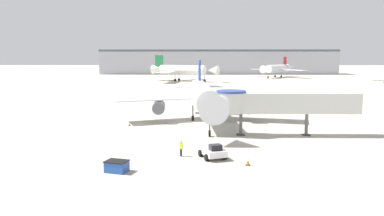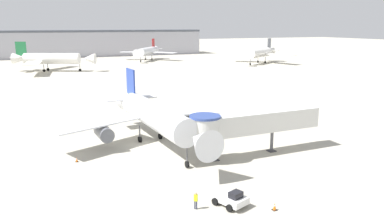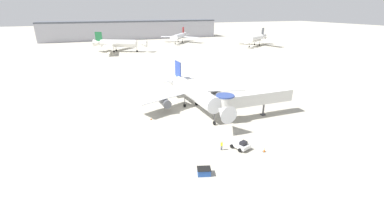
{
  "view_description": "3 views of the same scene",
  "coord_description": "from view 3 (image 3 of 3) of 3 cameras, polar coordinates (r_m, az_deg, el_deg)",
  "views": [
    {
      "loc": [
        0.65,
        -61.47,
        11.06
      ],
      "look_at": [
        -0.34,
        -7.11,
        3.5
      ],
      "focal_mm": 35.0,
      "sensor_mm": 36.0,
      "label": 1
    },
    {
      "loc": [
        -15.19,
        -51.88,
        17.72
      ],
      "look_at": [
        6.03,
        -3.36,
        5.97
      ],
      "focal_mm": 35.0,
      "sensor_mm": 36.0,
      "label": 2
    },
    {
      "loc": [
        -20.86,
        -57.6,
        24.22
      ],
      "look_at": [
        -1.97,
        -7.51,
        3.46
      ],
      "focal_mm": 24.0,
      "sensor_mm": 36.0,
      "label": 3
    }
  ],
  "objects": [
    {
      "name": "jet_bridge",
      "position": [
        61.2,
        12.7,
        1.99
      ],
      "size": [
        19.75,
        4.09,
        6.32
      ],
      "rotation": [
        0.0,
        0.0,
        -0.0
      ],
      "color": "silver",
      "rests_on": "ground_plane"
    },
    {
      "name": "ground_plane",
      "position": [
        65.87,
        -0.7,
        -0.38
      ],
      "size": [
        800.0,
        800.0,
        0.0
      ],
      "primitive_type": "plane",
      "color": "#A8A393"
    },
    {
      "name": "main_airplane",
      "position": [
        65.21,
        0.37,
        3.48
      ],
      "size": [
        31.18,
        30.82,
        10.38
      ],
      "rotation": [
        0.0,
        0.0,
        0.06
      ],
      "color": "silver",
      "rests_on": "ground_plane"
    },
    {
      "name": "pushback_tug_white",
      "position": [
        48.73,
        10.65,
        -8.0
      ],
      "size": [
        3.21,
        3.97,
        1.67
      ],
      "rotation": [
        0.0,
        0.0,
        0.35
      ],
      "color": "silver",
      "rests_on": "ground_plane"
    },
    {
      "name": "traffic_cone_apron_front",
      "position": [
        48.79,
        15.78,
        -8.97
      ],
      "size": [
        0.45,
        0.45,
        0.75
      ],
      "color": "black",
      "rests_on": "ground_plane"
    },
    {
      "name": "traffic_cone_port_wing",
      "position": [
        60.67,
        -9.07,
        -2.3
      ],
      "size": [
        0.39,
        0.39,
        0.64
      ],
      "color": "black",
      "rests_on": "ground_plane"
    },
    {
      "name": "terminal_building",
      "position": [
        235.57,
        -13.01,
        16.62
      ],
      "size": [
        144.8,
        19.55,
        15.01
      ],
      "color": "#A8A8B2",
      "rests_on": "ground_plane"
    },
    {
      "name": "ground_crew_marshaller",
      "position": [
        47.5,
        6.6,
        -8.19
      ],
      "size": [
        0.38,
        0.38,
        1.78
      ],
      "rotation": [
        0.0,
        0.0,
        5.51
      ],
      "color": "#1E2338",
      "rests_on": "ground_plane"
    },
    {
      "name": "background_jet_green_tail",
      "position": [
        163.55,
        -16.19,
        13.65
      ],
      "size": [
        31.13,
        33.68,
        11.5
      ],
      "rotation": [
        0.0,
        0.0,
        1.13
      ],
      "color": "white",
      "rests_on": "ground_plane"
    },
    {
      "name": "background_jet_red_tail",
      "position": [
        202.21,
        -2.81,
        15.64
      ],
      "size": [
        26.64,
        26.57,
        10.73
      ],
      "rotation": [
        0.0,
        0.0,
        -0.62
      ],
      "color": "silver",
      "rests_on": "ground_plane"
    },
    {
      "name": "service_container_blue",
      "position": [
        41.21,
        2.67,
        -13.89
      ],
      "size": [
        2.48,
        2.12,
        1.09
      ],
      "rotation": [
        0.0,
        0.0,
        -0.3
      ],
      "color": "#234C9E",
      "rests_on": "ground_plane"
    },
    {
      "name": "background_jet_gray_tail",
      "position": [
        189.78,
        14.11,
        14.78
      ],
      "size": [
        28.6,
        29.34,
        11.43
      ],
      "rotation": [
        0.0,
        0.0,
        -0.99
      ],
      "color": "white",
      "rests_on": "ground_plane"
    }
  ]
}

